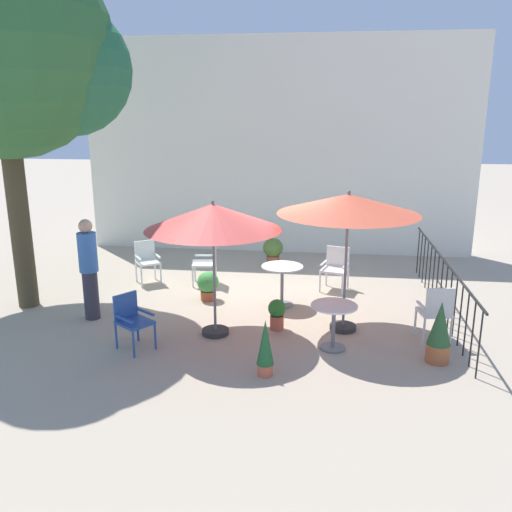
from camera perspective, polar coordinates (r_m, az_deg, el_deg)
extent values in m
plane|color=tan|center=(10.15, 0.08, -5.19)|extent=(60.00, 60.00, 0.00)
cube|color=white|center=(13.67, 2.32, 11.51)|extent=(9.80, 0.30, 5.33)
cube|color=black|center=(10.00, 19.41, -0.36)|extent=(0.03, 5.37, 0.03)
cylinder|color=black|center=(7.86, 22.75, -8.73)|extent=(0.02, 0.02, 1.00)
cylinder|color=black|center=(8.18, 22.11, -7.74)|extent=(0.02, 0.02, 1.00)
cylinder|color=black|center=(8.50, 21.52, -6.81)|extent=(0.02, 0.02, 1.00)
cylinder|color=black|center=(8.82, 20.98, -5.96)|extent=(0.02, 0.02, 1.00)
cylinder|color=black|center=(9.15, 20.47, -5.16)|extent=(0.02, 0.02, 1.00)
cylinder|color=black|center=(9.48, 20.01, -4.42)|extent=(0.02, 0.02, 1.00)
cylinder|color=black|center=(9.81, 19.57, -3.73)|extent=(0.02, 0.02, 1.00)
cylinder|color=black|center=(10.14, 19.16, -3.08)|extent=(0.02, 0.02, 1.00)
cylinder|color=black|center=(10.47, 18.78, -2.48)|extent=(0.02, 0.02, 1.00)
cylinder|color=black|center=(10.81, 18.43, -1.91)|extent=(0.02, 0.02, 1.00)
cylinder|color=black|center=(11.15, 18.09, -1.38)|extent=(0.02, 0.02, 1.00)
cylinder|color=black|center=(11.48, 17.78, -0.87)|extent=(0.02, 0.02, 1.00)
cylinder|color=black|center=(11.82, 17.48, -0.40)|extent=(0.02, 0.02, 1.00)
cylinder|color=black|center=(12.16, 17.20, 0.05)|extent=(0.02, 0.02, 1.00)
cylinder|color=black|center=(12.50, 16.94, 0.47)|extent=(0.02, 0.02, 1.00)
cylinder|color=#473E27|center=(10.57, -23.94, 3.56)|extent=(0.37, 0.37, 3.28)
sphere|color=#23623E|center=(10.30, -19.67, 18.23)|extent=(2.27, 2.27, 2.27)
cylinder|color=#2D2D2D|center=(8.87, -4.35, -8.05)|extent=(0.44, 0.44, 0.08)
cylinder|color=slate|center=(8.51, -4.49, -1.60)|extent=(0.04, 0.04, 2.16)
cone|color=#D64940|center=(8.30, -4.61, 4.20)|extent=(2.15, 2.15, 0.41)
sphere|color=slate|center=(8.26, -4.65, 5.79)|extent=(0.06, 0.06, 0.06)
cylinder|color=#2D2D2D|center=(9.13, 9.26, -7.51)|extent=(0.44, 0.44, 0.08)
cylinder|color=slate|center=(8.77, 9.56, -0.85)|extent=(0.04, 0.04, 2.28)
cone|color=#D45338|center=(8.55, 9.84, 5.50)|extent=(2.26, 2.26, 0.32)
sphere|color=slate|center=(8.52, 9.90, 6.74)|extent=(0.06, 0.06, 0.06)
cylinder|color=white|center=(9.87, 2.82, -1.13)|extent=(0.77, 0.77, 0.02)
cylinder|color=slate|center=(9.98, 2.79, -3.27)|extent=(0.06, 0.06, 0.75)
cylinder|color=slate|center=(10.10, 2.77, -5.21)|extent=(0.42, 0.42, 0.03)
cylinder|color=white|center=(8.16, 8.35, -5.28)|extent=(0.71, 0.71, 0.02)
cylinder|color=slate|center=(8.29, 8.26, -7.59)|extent=(0.06, 0.06, 0.69)
cylinder|color=slate|center=(8.42, 8.18, -9.65)|extent=(0.39, 0.39, 0.03)
cube|color=white|center=(11.23, -5.55, -0.81)|extent=(0.54, 0.52, 0.04)
cube|color=white|center=(11.15, -4.45, 0.40)|extent=(0.10, 0.44, 0.45)
cube|color=white|center=(11.40, -5.47, 0.06)|extent=(0.44, 0.10, 0.03)
cube|color=white|center=(11.00, -5.67, -0.51)|extent=(0.44, 0.10, 0.03)
cylinder|color=white|center=(11.52, -6.53, -1.65)|extent=(0.04, 0.04, 0.43)
cylinder|color=white|center=(11.12, -6.77, -2.28)|extent=(0.04, 0.04, 0.43)
cylinder|color=white|center=(11.48, -4.32, -1.65)|extent=(0.04, 0.04, 0.43)
cylinder|color=white|center=(11.08, -4.47, -2.28)|extent=(0.04, 0.04, 0.43)
cube|color=silver|center=(8.93, 18.48, -5.74)|extent=(0.53, 0.51, 0.04)
cube|color=silver|center=(8.68, 19.07, -4.69)|extent=(0.44, 0.11, 0.45)
cube|color=silver|center=(8.97, 19.81, -4.95)|extent=(0.11, 0.40, 0.03)
cube|color=silver|center=(8.82, 17.26, -5.07)|extent=(0.11, 0.40, 0.03)
cylinder|color=silver|center=(9.27, 19.16, -6.63)|extent=(0.04, 0.04, 0.44)
cylinder|color=silver|center=(9.12, 16.65, -6.76)|extent=(0.04, 0.04, 0.44)
cylinder|color=silver|center=(8.92, 20.09, -7.57)|extent=(0.04, 0.04, 0.44)
cylinder|color=silver|center=(8.77, 17.50, -7.73)|extent=(0.04, 0.04, 0.44)
cube|color=silver|center=(10.93, 8.38, -1.47)|extent=(0.61, 0.62, 0.04)
cube|color=silver|center=(11.08, 8.74, -0.03)|extent=(0.46, 0.17, 0.41)
cube|color=silver|center=(10.95, 7.26, -0.73)|extent=(0.16, 0.44, 0.03)
cube|color=silver|center=(10.84, 9.57, -0.99)|extent=(0.16, 0.44, 0.03)
cylinder|color=silver|center=(10.84, 6.84, -2.80)|extent=(0.04, 0.04, 0.41)
cylinder|color=silver|center=(10.73, 9.20, -3.08)|extent=(0.04, 0.04, 0.41)
cylinder|color=silver|center=(11.26, 7.52, -2.13)|extent=(0.04, 0.04, 0.41)
cylinder|color=silver|center=(11.16, 9.79, -2.40)|extent=(0.04, 0.04, 0.41)
cube|color=white|center=(11.44, -11.47, -0.64)|extent=(0.64, 0.65, 0.04)
cube|color=white|center=(11.60, -11.81, 0.67)|extent=(0.37, 0.27, 0.40)
cube|color=white|center=(11.37, -12.49, -0.18)|extent=(0.27, 0.38, 0.03)
cube|color=white|center=(11.46, -10.52, 0.06)|extent=(0.27, 0.38, 0.03)
cylinder|color=white|center=(11.26, -12.11, -2.25)|extent=(0.04, 0.04, 0.45)
cylinder|color=white|center=(11.36, -10.11, -1.99)|extent=(0.04, 0.04, 0.45)
cylinder|color=white|center=(11.67, -12.66, -1.65)|extent=(0.04, 0.04, 0.45)
cylinder|color=white|center=(11.77, -10.73, -1.41)|extent=(0.04, 0.04, 0.45)
cube|color=#28509C|center=(8.36, -12.81, -6.93)|extent=(0.65, 0.63, 0.04)
cube|color=#28509C|center=(8.46, -13.77, -5.16)|extent=(0.27, 0.36, 0.39)
cube|color=#28509C|center=(8.22, -13.98, -6.51)|extent=(0.38, 0.28, 0.03)
cube|color=#28509C|center=(8.42, -11.77, -5.83)|extent=(0.38, 0.28, 0.03)
cylinder|color=#28509C|center=(8.18, -12.94, -9.20)|extent=(0.04, 0.04, 0.42)
cylinder|color=#28509C|center=(8.38, -10.71, -8.44)|extent=(0.04, 0.04, 0.42)
cylinder|color=#28509C|center=(8.52, -14.70, -8.28)|extent=(0.04, 0.04, 0.42)
cylinder|color=#28509C|center=(8.72, -12.52, -7.59)|extent=(0.04, 0.04, 0.42)
cylinder|color=#BF583E|center=(9.00, 2.24, -7.08)|extent=(0.23, 0.23, 0.24)
cylinder|color=#382819|center=(8.96, 2.25, -6.41)|extent=(0.20, 0.20, 0.02)
sphere|color=#2C7228|center=(8.91, 2.26, -5.59)|extent=(0.30, 0.30, 0.30)
cylinder|color=#CE6344|center=(7.54, 0.98, -12.01)|extent=(0.21, 0.21, 0.17)
cylinder|color=#382819|center=(7.50, 0.98, -11.50)|extent=(0.19, 0.19, 0.02)
cone|color=#21572C|center=(7.36, 1.00, -9.18)|extent=(0.24, 0.24, 0.65)
cylinder|color=#B05D34|center=(8.31, 18.81, -9.77)|extent=(0.34, 0.34, 0.28)
cylinder|color=#382819|center=(8.26, 18.89, -8.95)|extent=(0.30, 0.30, 0.02)
cone|color=#2C572D|center=(8.13, 19.09, -6.79)|extent=(0.34, 0.34, 0.65)
cylinder|color=#995539|center=(12.59, 1.81, -0.53)|extent=(0.30, 0.30, 0.25)
cylinder|color=#382819|center=(12.56, 1.82, -0.02)|extent=(0.27, 0.27, 0.02)
sphere|color=#4B6C2F|center=(12.51, 1.82, 0.89)|extent=(0.46, 0.46, 0.46)
cylinder|color=#B4532E|center=(10.41, -5.12, -4.19)|extent=(0.30, 0.30, 0.18)
cylinder|color=#382819|center=(10.38, -5.13, -3.77)|extent=(0.26, 0.26, 0.02)
sphere|color=green|center=(10.32, -5.16, -2.79)|extent=(0.41, 0.41, 0.41)
sphere|color=#B243B2|center=(10.20, -5.53, -3.09)|extent=(0.10, 0.10, 0.10)
sphere|color=#B243B2|center=(10.43, -5.39, -2.43)|extent=(0.11, 0.11, 0.11)
cylinder|color=#33333D|center=(9.78, -17.19, -4.00)|extent=(0.26, 0.26, 0.86)
cylinder|color=#3A6AAE|center=(9.56, -17.55, 0.38)|extent=(0.45, 0.45, 0.68)
sphere|color=tan|center=(9.46, -17.77, 3.07)|extent=(0.23, 0.23, 0.23)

